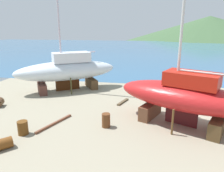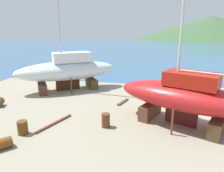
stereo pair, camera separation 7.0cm
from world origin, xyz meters
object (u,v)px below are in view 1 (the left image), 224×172
object	(u,v)px
sailboat_far_slipway	(67,70)
barrel_rust_near	(23,128)
barrel_by_slipway	(106,120)
sailboat_mid_port	(184,96)
barrel_tipped_center	(3,144)

from	to	relation	value
sailboat_far_slipway	barrel_rust_near	distance (m)	9.43
barrel_rust_near	barrel_by_slipway	xyz separation A→B (m)	(4.63, 1.84, 0.03)
barrel_by_slipway	sailboat_far_slipway	bearing A→B (deg)	126.60
sailboat_far_slipway	barrel_by_slipway	xyz separation A→B (m)	(5.50, -7.40, -1.64)
sailboat_mid_port	barrel_rust_near	world-z (taller)	sailboat_mid_port
sailboat_far_slipway	sailboat_mid_port	bearing A→B (deg)	115.02
barrel_tipped_center	barrel_by_slipway	bearing A→B (deg)	36.32
barrel_tipped_center	barrel_by_slipway	world-z (taller)	barrel_by_slipway
sailboat_mid_port	sailboat_far_slipway	bearing A→B (deg)	-6.67
barrel_rust_near	barrel_by_slipway	bearing A→B (deg)	21.66
sailboat_mid_port	barrel_by_slipway	size ratio (longest dim) A/B	14.99
sailboat_mid_port	sailboat_far_slipway	size ratio (longest dim) A/B	0.84
barrel_by_slipway	barrel_rust_near	bearing A→B (deg)	-158.34
barrel_tipped_center	barrel_by_slipway	distance (m)	5.89
sailboat_far_slipway	barrel_by_slipway	size ratio (longest dim) A/B	17.87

